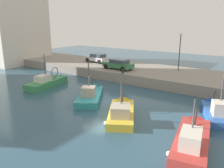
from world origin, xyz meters
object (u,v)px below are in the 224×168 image
at_px(fishing_boat_teal, 91,97).
at_px(parked_car_green, 118,64).
at_px(fishing_boat_red, 192,141).
at_px(fishing_boat_yellow, 122,114).
at_px(parked_car_silver, 97,58).
at_px(fishing_boat_green, 49,85).
at_px(quay_streetlamp, 180,46).
at_px(fishing_boat_blue, 216,114).
at_px(mooring_bollard_mid, 123,71).

xyz_separation_m(fishing_boat_teal, parked_car_green, (8.72, 2.53, 1.80)).
distance_m(fishing_boat_red, parked_car_green, 17.97).
height_order(fishing_boat_red, fishing_boat_yellow, fishing_boat_red).
xyz_separation_m(fishing_boat_yellow, parked_car_silver, (13.43, 13.28, 1.76)).
bearing_deg(fishing_boat_green, fishing_boat_red, -101.56).
bearing_deg(quay_streetlamp, fishing_boat_yellow, -177.85).
bearing_deg(parked_car_green, fishing_boat_blue, -114.62).
height_order(fishing_boat_green, quay_streetlamp, quay_streetlamp).
bearing_deg(fishing_boat_blue, parked_car_silver, 65.21).
distance_m(fishing_boat_green, parked_car_green, 9.47).
relative_size(fishing_boat_green, parked_car_silver, 1.67).
relative_size(fishing_boat_yellow, quay_streetlamp, 1.27).
distance_m(fishing_boat_blue, parked_car_green, 15.20).
xyz_separation_m(fishing_boat_green, mooring_bollard_mid, (6.22, -6.42, 1.36)).
distance_m(parked_car_green, quay_streetlamp, 8.28).
xyz_separation_m(fishing_boat_teal, quay_streetlamp, (12.45, -4.41, 4.35)).
bearing_deg(parked_car_green, mooring_bollard_mid, -134.77).
height_order(fishing_boat_yellow, fishing_boat_blue, fishing_boat_blue).
relative_size(fishing_boat_teal, parked_car_green, 1.50).
bearing_deg(parked_car_green, fishing_boat_green, 151.18).
bearing_deg(mooring_bollard_mid, parked_car_green, 45.23).
bearing_deg(mooring_bollard_mid, fishing_boat_green, 134.08).
bearing_deg(quay_streetlamp, fishing_boat_teal, 160.49).
distance_m(fishing_boat_green, quay_streetlamp, 17.03).
xyz_separation_m(fishing_boat_green, quay_streetlamp, (11.87, -11.42, 4.34)).
bearing_deg(fishing_boat_blue, fishing_boat_green, 95.83).
relative_size(parked_car_silver, parked_car_green, 0.92).
xyz_separation_m(fishing_boat_red, quay_streetlamp, (15.54, 6.50, 4.32)).
distance_m(fishing_boat_teal, fishing_boat_red, 11.34).
distance_m(fishing_boat_green, fishing_boat_red, 18.29).
relative_size(fishing_boat_yellow, fishing_boat_blue, 1.04).
xyz_separation_m(fishing_boat_yellow, fishing_boat_blue, (4.41, -6.25, 0.01)).
distance_m(fishing_boat_teal, fishing_boat_yellow, 5.33).
xyz_separation_m(fishing_boat_teal, fishing_boat_blue, (2.43, -11.20, 0.04)).
bearing_deg(fishing_boat_teal, quay_streetlamp, -19.51).
distance_m(fishing_boat_teal, parked_car_green, 9.25).
xyz_separation_m(parked_car_green, quay_streetlamp, (3.72, -6.93, 2.55)).
xyz_separation_m(parked_car_silver, mooring_bollard_mid, (-4.66, -7.75, -0.42)).
distance_m(fishing_boat_teal, mooring_bollard_mid, 6.96).
bearing_deg(fishing_boat_teal, fishing_boat_yellow, -111.72).
distance_m(fishing_boat_green, mooring_bollard_mid, 9.04).
bearing_deg(fishing_boat_yellow, fishing_boat_blue, -54.81).
bearing_deg(fishing_boat_blue, mooring_bollard_mid, 69.68).
height_order(fishing_boat_teal, fishing_boat_blue, fishing_boat_teal).
height_order(parked_car_silver, mooring_bollard_mid, parked_car_silver).
distance_m(parked_car_silver, quay_streetlamp, 13.04).
relative_size(fishing_boat_green, fishing_boat_red, 0.96).
bearing_deg(mooring_bollard_mid, fishing_boat_teal, -175.08).
xyz_separation_m(fishing_boat_teal, fishing_boat_red, (-3.09, -10.91, 0.03)).
relative_size(fishing_boat_blue, parked_car_silver, 1.49).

